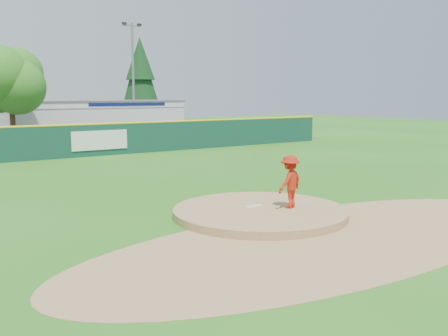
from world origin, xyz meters
TOP-DOWN VIEW (x-y plane):
  - ground at (0.00, 0.00)m, footprint 120.00×120.00m
  - pitchers_mound at (0.00, 0.00)m, footprint 5.50×5.50m
  - pitching_rubber at (0.00, 0.30)m, footprint 0.60×0.15m
  - infield_dirt_arc at (0.00, -3.00)m, footprint 15.40×15.40m
  - parking_lot at (0.00, 27.00)m, footprint 44.00×16.00m
  - pitcher at (0.84, -0.45)m, footprint 1.22×0.92m
  - van at (6.30, 21.82)m, footprint 4.65×3.35m
  - pool_building_grp at (6.00, 31.99)m, footprint 15.20×8.20m
  - outfield_fence at (0.00, 18.00)m, footprint 40.00×0.14m
  - deciduous_tree at (-2.00, 25.00)m, footprint 5.60×5.60m
  - conifer_tree at (13.00, 36.00)m, footprint 4.40×4.40m
  - light_pole_right at (9.00, 29.00)m, footprint 1.75×0.25m

SIDE VIEW (x-z plane):
  - ground at x=0.00m, z-range 0.00..0.00m
  - pitchers_mound at x=0.00m, z-range -0.25..0.25m
  - infield_dirt_arc at x=0.00m, z-range 0.00..0.01m
  - parking_lot at x=0.00m, z-range 0.00..0.02m
  - pitching_rubber at x=0.00m, z-range 0.25..0.29m
  - van at x=6.30m, z-range 0.02..1.20m
  - outfield_fence at x=0.00m, z-range 0.05..2.12m
  - pitcher at x=0.84m, z-range 0.25..1.93m
  - pool_building_grp at x=6.00m, z-range 0.01..3.32m
  - deciduous_tree at x=-2.00m, z-range 0.87..8.23m
  - conifer_tree at x=13.00m, z-range 0.79..10.29m
  - light_pole_right at x=9.00m, z-range 0.54..10.54m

